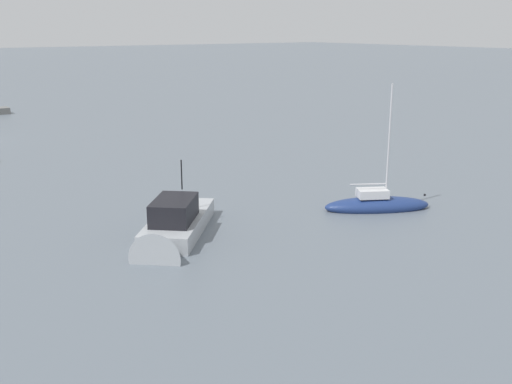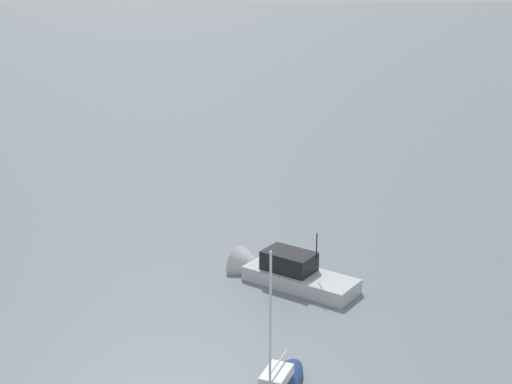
% 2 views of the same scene
% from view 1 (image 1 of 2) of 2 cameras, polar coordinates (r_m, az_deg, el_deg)
% --- Properties ---
extents(sailboat_navy_near, '(5.82, 4.18, 7.01)m').
position_cam_1_polar(sailboat_navy_near, '(32.84, 11.42, -1.18)').
color(sailboat_navy_near, navy).
rests_on(sailboat_navy_near, ground_plane).
extents(motorboat_grey_near, '(6.64, 7.09, 4.18)m').
position_cam_1_polar(motorboat_grey_near, '(27.83, -7.98, -3.71)').
color(motorboat_grey_near, '#ADB2B7').
rests_on(motorboat_grey_near, ground_plane).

